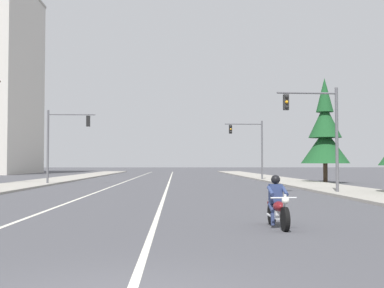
{
  "coord_description": "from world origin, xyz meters",
  "views": [
    {
      "loc": [
        0.7,
        -6.56,
        1.8
      ],
      "look_at": [
        1.42,
        15.51,
        2.64
      ],
      "focal_mm": 46.65,
      "sensor_mm": 36.0,
      "label": 1
    }
  ],
  "objects_px": {
    "traffic_signal_near_left": "(61,136)",
    "conifer_tree_right_verge_far": "(325,135)",
    "motorcycle_with_rider": "(277,206)",
    "traffic_signal_near_right": "(320,125)",
    "traffic_signal_mid_right": "(252,141)"
  },
  "relations": [
    {
      "from": "traffic_signal_near_right",
      "to": "conifer_tree_right_verge_far",
      "type": "xyz_separation_m",
      "value": [
        5.14,
        16.06,
        0.35
      ]
    },
    {
      "from": "traffic_signal_near_left",
      "to": "traffic_signal_mid_right",
      "type": "xyz_separation_m",
      "value": [
        17.4,
        9.71,
        0.0
      ]
    },
    {
      "from": "motorcycle_with_rider",
      "to": "traffic_signal_near_left",
      "type": "bearing_deg",
      "value": 113.97
    },
    {
      "from": "motorcycle_with_rider",
      "to": "traffic_signal_mid_right",
      "type": "height_order",
      "value": "traffic_signal_mid_right"
    },
    {
      "from": "motorcycle_with_rider",
      "to": "conifer_tree_right_verge_far",
      "type": "xyz_separation_m",
      "value": [
        10.66,
        30.67,
        3.78
      ]
    },
    {
      "from": "traffic_signal_near_left",
      "to": "conifer_tree_right_verge_far",
      "type": "bearing_deg",
      "value": 7.04
    },
    {
      "from": "traffic_signal_near_right",
      "to": "traffic_signal_mid_right",
      "type": "xyz_separation_m",
      "value": [
        -0.49,
        22.92,
        0.02
      ]
    },
    {
      "from": "traffic_signal_mid_right",
      "to": "conifer_tree_right_verge_far",
      "type": "relative_size",
      "value": 0.65
    },
    {
      "from": "traffic_signal_near_left",
      "to": "conifer_tree_right_verge_far",
      "type": "xyz_separation_m",
      "value": [
        23.03,
        2.84,
        0.33
      ]
    },
    {
      "from": "traffic_signal_near_left",
      "to": "conifer_tree_right_verge_far",
      "type": "height_order",
      "value": "conifer_tree_right_verge_far"
    },
    {
      "from": "traffic_signal_near_right",
      "to": "conifer_tree_right_verge_far",
      "type": "height_order",
      "value": "conifer_tree_right_verge_far"
    },
    {
      "from": "motorcycle_with_rider",
      "to": "conifer_tree_right_verge_far",
      "type": "height_order",
      "value": "conifer_tree_right_verge_far"
    },
    {
      "from": "traffic_signal_near_right",
      "to": "conifer_tree_right_verge_far",
      "type": "bearing_deg",
      "value": 72.24
    },
    {
      "from": "traffic_signal_near_left",
      "to": "traffic_signal_mid_right",
      "type": "height_order",
      "value": "same"
    },
    {
      "from": "traffic_signal_near_left",
      "to": "traffic_signal_mid_right",
      "type": "relative_size",
      "value": 1.0
    }
  ]
}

